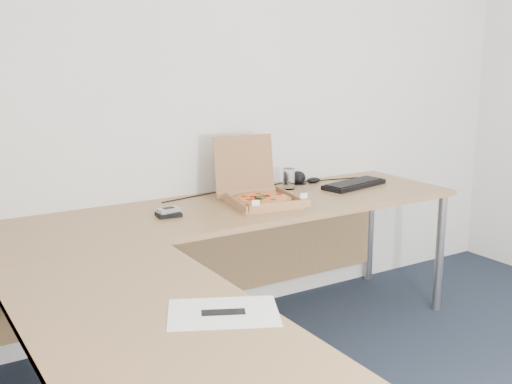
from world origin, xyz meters
TOP-DOWN VIEW (x-y plane):
  - desk at (-0.82, 0.97)m, footprint 2.50×2.20m
  - pizza_box at (-0.36, 1.37)m, footprint 0.33×0.38m
  - drinking_glass at (-0.05, 1.58)m, footprint 0.07×0.07m
  - keyboard at (0.32, 1.43)m, footprint 0.44×0.23m
  - mouse at (0.18, 1.65)m, footprint 0.09×0.06m
  - wallet at (-0.87, 1.39)m, footprint 0.12×0.10m
  - phone at (-0.87, 1.40)m, footprint 0.11×0.07m
  - paper_sheet at (-1.19, 0.27)m, footprint 0.40×0.36m
  - dome_speaker at (0.09, 1.67)m, footprint 0.10×0.10m
  - cable_bundle at (-0.17, 1.68)m, footprint 0.63×0.13m

SIDE VIEW (x-z plane):
  - desk at x=-0.82m, z-range 0.34..1.07m
  - paper_sheet at x=-1.19m, z-range 0.73..0.73m
  - cable_bundle at x=-0.17m, z-range 0.73..0.74m
  - wallet at x=-0.87m, z-range 0.73..0.75m
  - keyboard at x=0.32m, z-range 0.73..0.76m
  - mouse at x=0.18m, z-range 0.73..0.76m
  - phone at x=-0.87m, z-range 0.75..0.77m
  - pizza_box at x=-0.36m, z-range 0.60..0.94m
  - dome_speaker at x=0.09m, z-range 0.73..0.81m
  - drinking_glass at x=-0.05m, z-range 0.73..0.85m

